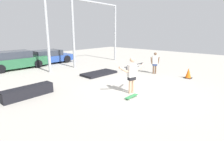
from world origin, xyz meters
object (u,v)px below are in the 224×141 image
at_px(skateboard, 132,96).
at_px(bystander, 155,62).
at_px(parked_car_green, 15,60).
at_px(grind_rail, 134,65).
at_px(parked_car_blue, 48,57).
at_px(skateboarder, 132,74).
at_px(grind_box, 28,92).
at_px(manual_pad, 99,73).
at_px(traffic_cone, 188,73).

distance_m(skateboard, bystander, 5.19).
height_order(parked_car_green, bystander, bystander).
height_order(skateboard, grind_rail, grind_rail).
relative_size(skateboard, parked_car_blue, 0.18).
bearing_deg(bystander, parked_car_green, -10.33).
xyz_separation_m(grind_rail, parked_car_blue, (-3.26, 7.44, 0.35)).
relative_size(skateboarder, parked_car_green, 0.39).
bearing_deg(grind_box, parked_car_blue, 54.53).
xyz_separation_m(skateboard, grind_box, (-3.05, 3.67, 0.18)).
height_order(grind_rail, bystander, bystander).
relative_size(grind_box, parked_car_green, 0.50).
bearing_deg(parked_car_green, grind_box, -105.61).
distance_m(manual_pad, traffic_cone, 5.93).
distance_m(grind_rail, bystander, 2.12).
bearing_deg(grind_rail, skateboarder, -147.57).
xyz_separation_m(manual_pad, grind_rail, (3.19, -0.81, 0.20)).
bearing_deg(parked_car_blue, skateboarder, -97.30).
relative_size(skateboard, traffic_cone, 1.21).
bearing_deg(manual_pad, grind_box, -173.66).
relative_size(skateboarder, grind_box, 0.78).
distance_m(parked_car_green, bystander, 10.91).
bearing_deg(bystander, grind_box, 31.65).
bearing_deg(traffic_cone, bystander, 97.70).
distance_m(manual_pad, parked_car_green, 7.12).
height_order(manual_pad, bystander, bystander).
bearing_deg(skateboard, manual_pad, 63.72).
bearing_deg(skateboarder, grind_box, 153.59).
distance_m(skateboard, grind_rail, 6.35).
bearing_deg(skateboard, grind_box, 130.34).
bearing_deg(skateboard, skateboarder, 36.06).
xyz_separation_m(skateboarder, grind_rail, (4.83, 3.07, -0.70)).
relative_size(skateboard, grind_rail, 0.31).
relative_size(parked_car_blue, bystander, 2.90).
height_order(skateboarder, grind_box, skateboarder).
distance_m(parked_car_blue, bystander, 9.87).
distance_m(skateboarder, bystander, 4.54).
distance_m(grind_rail, parked_car_green, 9.56).
height_order(skateboarder, grind_rail, skateboarder).
bearing_deg(grind_rail, skateboard, -147.27).
bearing_deg(skateboarder, bystander, 29.90).
height_order(parked_car_green, traffic_cone, parked_car_green).
bearing_deg(grind_box, traffic_cone, -28.42).
relative_size(skateboarder, parked_car_blue, 0.40).
bearing_deg(skateboard, parked_car_blue, 79.71).
xyz_separation_m(skateboarder, grind_box, (-3.57, 3.30, -0.73)).
distance_m(grind_box, parked_car_blue, 8.86).
relative_size(manual_pad, parked_car_green, 0.55).
bearing_deg(traffic_cone, skateboard, 171.15).
bearing_deg(parked_car_blue, traffic_cone, -73.75).
relative_size(skateboarder, grind_rail, 0.68).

